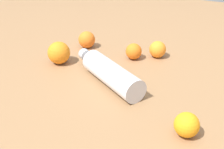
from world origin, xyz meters
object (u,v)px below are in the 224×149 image
Objects in this scene: orange_3 at (158,49)px; orange_2 at (59,53)px; orange_0 at (134,51)px; orange_4 at (87,40)px; orange_1 at (187,125)px; water_bottle at (108,71)px.

orange_2 is at bearing 34.71° from orange_3.
orange_0 is 0.89× the size of orange_4.
orange_2 is at bearing 34.21° from orange_0.
orange_4 is at bearing -4.09° from orange_0.
orange_1 is 0.76× the size of orange_2.
water_bottle reaches higher than orange_1.
orange_3 is at bearing -143.82° from orange_0.
orange_1 is 0.97× the size of orange_3.
orange_3 is (-0.30, -0.21, -0.01)m from orange_2.
orange_2 is at bearing -20.56° from orange_1.
water_bottle is 4.89× the size of orange_1.
orange_0 is 0.27m from orange_2.
orange_2 is 0.17m from orange_4.
orange_3 is (-0.08, -0.25, -0.01)m from water_bottle.
orange_3 is at bearing -145.29° from orange_2.
water_bottle is 4.43× the size of orange_4.
water_bottle is 3.72× the size of orange_2.
orange_3 is (0.21, -0.40, 0.00)m from orange_1.
water_bottle is at bearing 134.14° from orange_4.
orange_0 is at bearing -50.77° from orange_1.
orange_4 is (0.21, -0.02, 0.00)m from orange_0.
orange_0 is 0.45m from orange_1.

